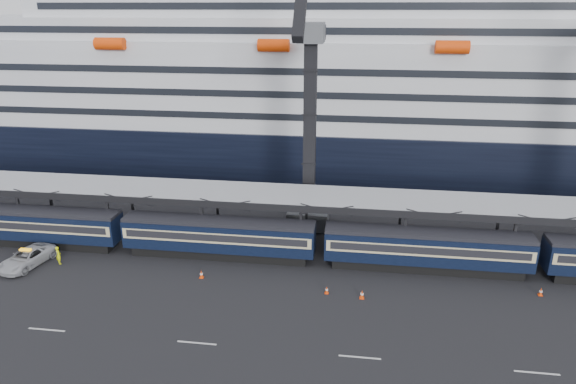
% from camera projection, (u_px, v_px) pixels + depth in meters
% --- Properties ---
extents(ground, '(260.00, 260.00, 0.00)m').
position_uv_depth(ground, '(548.00, 340.00, 38.42)').
color(ground, black).
rests_on(ground, ground).
extents(train, '(133.05, 3.00, 4.05)m').
position_uv_depth(train, '(463.00, 250.00, 47.58)').
color(train, black).
rests_on(train, ground).
extents(canopy, '(130.00, 6.25, 5.53)m').
position_uv_depth(canopy, '(509.00, 207.00, 49.65)').
color(canopy, '#93969B').
rests_on(canopy, ground).
extents(cruise_ship, '(214.09, 28.84, 34.00)m').
position_uv_depth(cruise_ship, '(453.00, 85.00, 77.13)').
color(cruise_ship, black).
rests_on(cruise_ship, ground).
extents(crane_dark_near, '(4.50, 17.75, 35.08)m').
position_uv_depth(crane_dark_near, '(310.00, 122.00, 54.23)').
color(crane_dark_near, '#484A4F').
rests_on(crane_dark_near, ground).
extents(pickup_truck, '(3.68, 6.16, 1.60)m').
position_uv_depth(pickup_truck, '(27.00, 258.00, 49.16)').
color(pickup_truck, '#A4A6AB').
rests_on(pickup_truck, ground).
extents(worker, '(0.78, 0.76, 1.81)m').
position_uv_depth(worker, '(58.00, 255.00, 49.46)').
color(worker, '#E8F50C').
rests_on(worker, ground).
extents(traffic_cone_b, '(0.38, 0.38, 0.77)m').
position_uv_depth(traffic_cone_b, '(201.00, 274.00, 47.05)').
color(traffic_cone_b, '#F03E07').
rests_on(traffic_cone_b, ground).
extents(traffic_cone_c, '(0.35, 0.35, 0.69)m').
position_uv_depth(traffic_cone_c, '(327.00, 290.00, 44.51)').
color(traffic_cone_c, '#F03E07').
rests_on(traffic_cone_c, ground).
extents(traffic_cone_d, '(0.40, 0.40, 0.80)m').
position_uv_depth(traffic_cone_d, '(362.00, 294.00, 43.74)').
color(traffic_cone_d, '#F03E07').
rests_on(traffic_cone_d, ground).
extents(traffic_cone_e, '(0.37, 0.37, 0.73)m').
position_uv_depth(traffic_cone_e, '(541.00, 292.00, 44.20)').
color(traffic_cone_e, '#F03E07').
rests_on(traffic_cone_e, ground).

